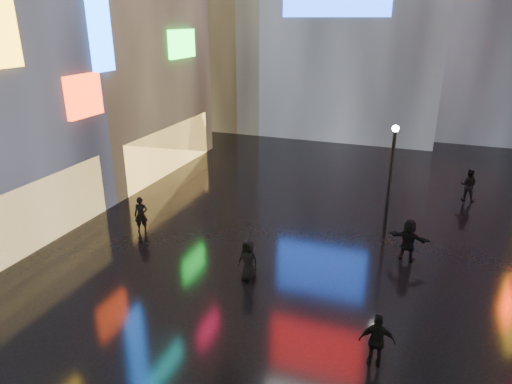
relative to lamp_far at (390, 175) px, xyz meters
The scene contains 8 objects.
ground 4.31m from the lamp_far, 161.25° to the right, with size 140.00×140.00×0.00m, color black.
lamp_far is the anchor object (origin of this frame).
pedestrian_3 9.04m from the lamp_far, 86.10° to the right, with size 1.01×0.42×1.73m, color black.
pedestrian_4 7.58m from the lamp_far, 128.41° to the right, with size 0.82×0.53×1.68m, color black.
pedestrian_5 3.05m from the lamp_far, 60.99° to the right, with size 1.67×0.53×1.81m, color black.
pedestrian_6 11.49m from the lamp_far, 161.91° to the right, with size 0.62×0.41×1.71m, color black.
pedestrian_7 7.48m from the lamp_far, 57.96° to the left, with size 0.87×0.68×1.79m, color black.
umbrella_2 7.33m from the lamp_far, 128.41° to the right, with size 0.91×0.93×0.83m, color black.
Camera 1 is at (4.03, 1.12, 9.44)m, focal length 32.00 mm.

